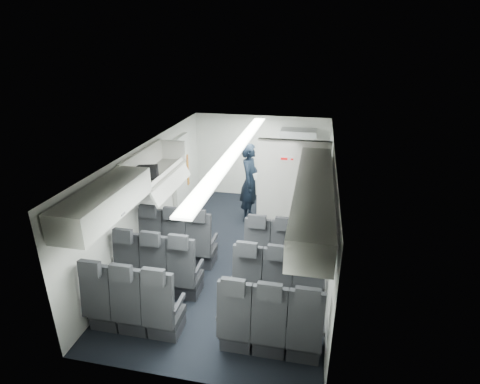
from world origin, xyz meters
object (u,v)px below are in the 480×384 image
at_px(seat_row_front, 229,250).
at_px(carry_on_bag, 147,173).
at_px(flight_attendant, 250,182).
at_px(galley_unit, 296,167).
at_px(seat_row_rear, 199,318).
at_px(seat_row_mid, 216,279).
at_px(boarding_door, 181,176).

height_order(seat_row_front, carry_on_bag, carry_on_bag).
bearing_deg(seat_row_front, carry_on_bag, -179.54).
distance_m(seat_row_front, carry_on_bag, 1.99).
distance_m(seat_row_front, flight_attendant, 2.16).
distance_m(galley_unit, flight_attendant, 1.51).
xyz_separation_m(seat_row_rear, flight_attendant, (-0.01, 3.90, 0.51)).
distance_m(seat_row_rear, flight_attendant, 3.93).
height_order(seat_row_front, seat_row_rear, same).
bearing_deg(galley_unit, seat_row_mid, -102.88).
relative_size(galley_unit, flight_attendant, 1.04).
bearing_deg(seat_row_rear, seat_row_mid, 90.00).
distance_m(galley_unit, carry_on_bag, 4.13).
height_order(seat_row_front, flight_attendant, flight_attendant).
xyz_separation_m(seat_row_rear, galley_unit, (0.95, 5.05, 0.55)).
height_order(boarding_door, carry_on_bag, carry_on_bag).
bearing_deg(seat_row_rear, boarding_door, 112.87).
bearing_deg(flight_attendant, seat_row_mid, -175.68).
distance_m(flight_attendant, carry_on_bag, 2.69).
distance_m(seat_row_rear, boarding_door, 4.25).
xyz_separation_m(galley_unit, carry_on_bag, (-2.40, -3.27, 0.82)).
bearing_deg(boarding_door, flight_attendant, 0.39).
relative_size(seat_row_front, carry_on_bag, 9.12).
distance_m(seat_row_rear, carry_on_bag, 2.68).
height_order(seat_row_rear, carry_on_bag, carry_on_bag).
distance_m(seat_row_rear, galley_unit, 5.17).
distance_m(seat_row_front, seat_row_rear, 1.80).
height_order(galley_unit, flight_attendant, galley_unit).
distance_m(seat_row_mid, seat_row_rear, 0.90).
relative_size(seat_row_rear, galley_unit, 1.75).
relative_size(seat_row_front, seat_row_mid, 1.00).
distance_m(seat_row_front, galley_unit, 3.43).
relative_size(seat_row_mid, seat_row_rear, 1.00).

